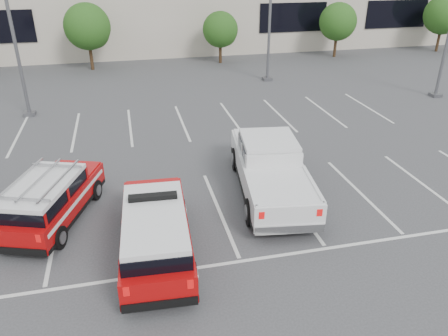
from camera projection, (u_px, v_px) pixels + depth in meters
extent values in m
plane|color=#3A3A3D|center=(219.00, 211.00, 15.16)|extent=(120.00, 120.00, 0.00)
cube|color=silver|center=(197.00, 157.00, 19.08)|extent=(23.00, 15.00, 0.01)
cube|color=beige|center=(146.00, 0.00, 41.29)|extent=(60.00, 15.00, 8.00)
cylinder|color=#3F2B19|center=(91.00, 57.00, 32.93)|extent=(0.24, 0.24, 1.84)
sphere|color=#1D4512|center=(87.00, 27.00, 31.93)|extent=(3.37, 3.37, 3.37)
sphere|color=#1D4512|center=(94.00, 33.00, 32.41)|extent=(2.24, 2.24, 2.24)
cylinder|color=#3F2B19|center=(220.00, 53.00, 35.03)|extent=(0.24, 0.24, 1.51)
sphere|color=#1D4512|center=(220.00, 29.00, 34.21)|extent=(2.77, 2.77, 2.77)
sphere|color=#1D4512|center=(225.00, 34.00, 34.65)|extent=(1.85, 1.85, 1.85)
cylinder|color=#3F2B19|center=(335.00, 47.00, 37.03)|extent=(0.24, 0.24, 1.67)
sphere|color=#1D4512|center=(338.00, 22.00, 36.12)|extent=(3.07, 3.07, 3.07)
sphere|color=#1D4512|center=(341.00, 27.00, 36.58)|extent=(2.05, 2.05, 2.05)
cylinder|color=#3F2B19|center=(438.00, 41.00, 39.03)|extent=(0.24, 0.24, 1.84)
sphere|color=#1D4512|center=(444.00, 15.00, 38.03)|extent=(3.37, 3.37, 3.37)
sphere|color=#1D4512|center=(445.00, 20.00, 38.51)|extent=(2.24, 2.24, 2.24)
cube|color=#59595E|center=(30.00, 114.00, 23.96)|extent=(0.60, 0.60, 0.20)
cylinder|color=#59595E|center=(10.00, 20.00, 21.78)|extent=(0.18, 0.18, 10.00)
cube|color=#59595E|center=(267.00, 79.00, 30.50)|extent=(0.60, 0.60, 0.20)
cylinder|color=#59595E|center=(270.00, 5.00, 28.32)|extent=(0.18, 0.18, 10.00)
cube|color=#59595E|center=(435.00, 95.00, 27.09)|extent=(0.60, 0.60, 0.20)
cube|color=#A40708|center=(156.00, 233.00, 12.70)|extent=(2.18, 5.29, 0.79)
cube|color=black|center=(155.00, 225.00, 12.02)|extent=(1.94, 3.77, 0.42)
cube|color=silver|center=(154.00, 216.00, 11.89)|extent=(1.90, 3.70, 0.15)
cube|color=black|center=(153.00, 197.00, 12.54)|extent=(1.41, 0.34, 0.14)
cube|color=silver|center=(271.00, 172.00, 15.95)|extent=(3.06, 6.62, 0.92)
cube|color=black|center=(269.00, 148.00, 16.15)|extent=(2.32, 2.51, 0.48)
cube|color=silver|center=(269.00, 140.00, 16.00)|extent=(2.27, 2.46, 0.18)
cube|color=#A40708|center=(53.00, 202.00, 14.37)|extent=(3.24, 4.94, 0.76)
cube|color=black|center=(43.00, 193.00, 13.71)|extent=(2.62, 3.53, 0.40)
cube|color=silver|center=(41.00, 186.00, 13.59)|extent=(2.56, 3.46, 0.14)
cube|color=#A5A5A8|center=(40.00, 178.00, 13.48)|extent=(2.56, 3.25, 0.05)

